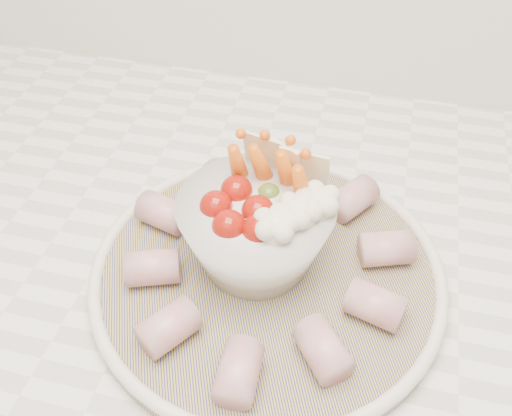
# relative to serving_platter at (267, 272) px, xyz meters

# --- Properties ---
(serving_platter) EXTENTS (0.43, 0.43, 0.02)m
(serving_platter) POSITION_rel_serving_platter_xyz_m (0.00, 0.00, 0.00)
(serving_platter) COLOR navy
(serving_platter) RESTS_ON kitchen_counter
(veggie_bowl) EXTENTS (0.14, 0.14, 0.11)m
(veggie_bowl) POSITION_rel_serving_platter_xyz_m (-0.01, 0.01, 0.05)
(veggie_bowl) COLOR silver
(veggie_bowl) RESTS_ON serving_platter
(cured_meat_rolls) EXTENTS (0.27, 0.27, 0.03)m
(cured_meat_rolls) POSITION_rel_serving_platter_xyz_m (-0.00, 0.00, 0.02)
(cured_meat_rolls) COLOR #AE4F5E
(cured_meat_rolls) RESTS_ON serving_platter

